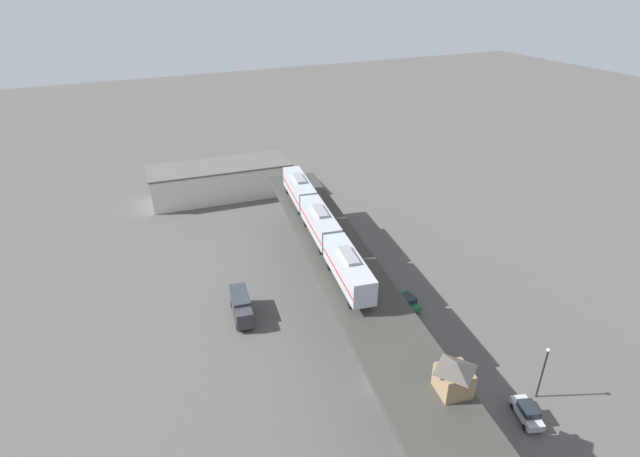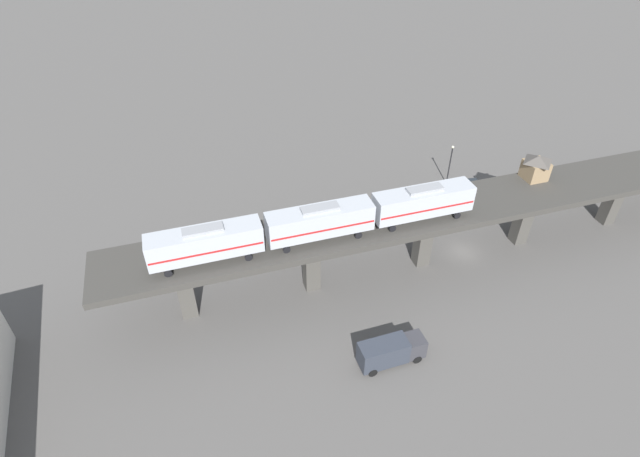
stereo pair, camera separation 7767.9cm
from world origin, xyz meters
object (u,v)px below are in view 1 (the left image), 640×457
Objects in this scene: subway_train at (320,222)px; street_car_white at (367,265)px; street_lamp at (543,369)px; delivery_truck at (241,306)px; street_car_green at (407,301)px; warehouse_building at (220,180)px; signal_hut at (454,376)px; street_car_silver at (527,412)px.

street_car_white is at bearing 8.65° from subway_train.
street_lamp reaches higher than street_car_white.
street_car_green is at bearing -19.11° from delivery_truck.
street_lamp is 0.24× the size of warehouse_building.
signal_hut reaches higher than street_car_green.
street_car_white is 32.85m from street_car_silver.
subway_train reaches higher than signal_hut.
signal_hut is at bearing -115.18° from street_car_green.
delivery_truck is 37.87m from street_lamp.
subway_train is at bearing 133.84° from street_car_green.
street_lamp is at bearing -82.19° from street_car_white.
warehouse_building is at bearing 79.14° from delivery_truck.
signal_hut reaches higher than street_car_white.
street_car_white is 0.68× the size of street_lamp.
street_car_green is 51.33m from warehouse_building.
delivery_truck is at bearing -171.28° from street_car_white.
signal_hut reaches higher than warehouse_building.
delivery_truck is at bearing 132.87° from street_lamp.
subway_train reaches higher than street_lamp.
signal_hut is at bearing -106.90° from street_car_white.
signal_hut reaches higher than delivery_truck.
delivery_truck is at bearing 111.39° from signal_hut.
street_car_silver is at bearing -151.11° from street_lamp.
street_car_white and street_car_green have the same top height.
signal_hut reaches higher than street_car_silver.
street_lamp is at bearing 6.94° from signal_hut.
subway_train is at bearing 8.77° from delivery_truck.
street_car_white is at bearing 8.72° from delivery_truck.
delivery_truck is (-22.38, 29.54, 0.82)m from street_car_silver.
street_lamp is 71.75m from warehouse_building.
delivery_truck is 1.07× the size of street_lamp.
street_car_silver is 1.06× the size of street_car_green.
subway_train is 13.44m from street_car_white.
street_car_green is at bearing 100.99° from street_lamp.
subway_train is 4.99× the size of delivery_truck.
delivery_truck reaches higher than street_car_white.
street_car_silver is 0.16× the size of warehouse_building.
street_car_white is at bearing 91.79° from street_car_green.
street_car_white is 31.44m from street_lamp.
warehouse_building is (-3.50, 71.25, -6.86)m from signal_hut.
warehouse_building is at bearing 96.66° from subway_train.
signal_hut is 15.57m from street_lamp.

